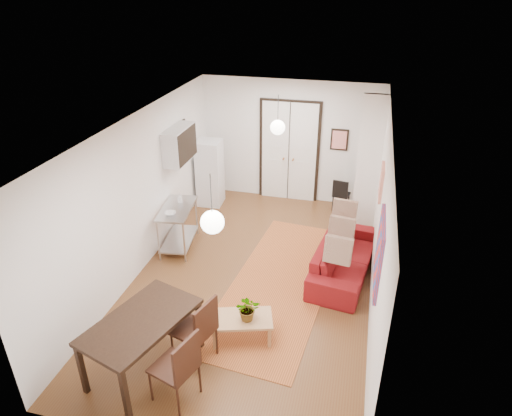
% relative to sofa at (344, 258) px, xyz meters
% --- Properties ---
extents(floor, '(7.00, 7.00, 0.00)m').
position_rel_sofa_xyz_m(floor, '(-1.59, -0.56, -0.33)').
color(floor, brown).
rests_on(floor, ground).
extents(ceiling, '(4.20, 7.00, 0.02)m').
position_rel_sofa_xyz_m(ceiling, '(-1.59, -0.56, 2.57)').
color(ceiling, white).
rests_on(ceiling, wall_back).
extents(wall_back, '(4.20, 0.02, 2.90)m').
position_rel_sofa_xyz_m(wall_back, '(-1.59, 2.94, 1.12)').
color(wall_back, white).
rests_on(wall_back, floor).
extents(wall_front, '(4.20, 0.02, 2.90)m').
position_rel_sofa_xyz_m(wall_front, '(-1.59, -4.06, 1.12)').
color(wall_front, white).
rests_on(wall_front, floor).
extents(wall_left, '(0.02, 7.00, 2.90)m').
position_rel_sofa_xyz_m(wall_left, '(-3.69, -0.56, 1.12)').
color(wall_left, white).
rests_on(wall_left, floor).
extents(wall_right, '(0.02, 7.00, 2.90)m').
position_rel_sofa_xyz_m(wall_right, '(0.51, -0.56, 1.12)').
color(wall_right, white).
rests_on(wall_right, floor).
extents(double_doors, '(1.44, 0.06, 2.50)m').
position_rel_sofa_xyz_m(double_doors, '(-1.59, 2.89, 0.87)').
color(double_doors, white).
rests_on(double_doors, wall_back).
extents(stub_partition, '(0.50, 0.10, 2.90)m').
position_rel_sofa_xyz_m(stub_partition, '(0.26, 1.99, 1.12)').
color(stub_partition, white).
rests_on(stub_partition, floor).
extents(wall_cabinet, '(0.35, 1.00, 0.70)m').
position_rel_sofa_xyz_m(wall_cabinet, '(-3.51, 0.94, 1.57)').
color(wall_cabinet, silver).
rests_on(wall_cabinet, wall_left).
extents(painting_popart, '(0.05, 1.00, 1.00)m').
position_rel_sofa_xyz_m(painting_popart, '(0.48, -1.81, 1.32)').
color(painting_popart, red).
rests_on(painting_popart, wall_right).
extents(painting_abstract, '(0.05, 0.50, 0.60)m').
position_rel_sofa_xyz_m(painting_abstract, '(0.48, 0.24, 1.47)').
color(painting_abstract, '#F1E2C9').
rests_on(painting_abstract, wall_right).
extents(poster_back, '(0.40, 0.03, 0.50)m').
position_rel_sofa_xyz_m(poster_back, '(-0.44, 2.91, 1.27)').
color(poster_back, red).
rests_on(poster_back, wall_back).
extents(print_left, '(0.03, 0.44, 0.54)m').
position_rel_sofa_xyz_m(print_left, '(-3.66, 1.44, 1.62)').
color(print_left, olive).
rests_on(print_left, wall_left).
extents(pendant_back, '(0.30, 0.30, 0.80)m').
position_rel_sofa_xyz_m(pendant_back, '(-1.59, 1.44, 1.92)').
color(pendant_back, white).
rests_on(pendant_back, ceiling).
extents(pendant_front, '(0.30, 0.30, 0.80)m').
position_rel_sofa_xyz_m(pendant_front, '(-1.59, -2.56, 1.92)').
color(pendant_front, white).
rests_on(pendant_front, ceiling).
extents(kilim_rug, '(2.05, 4.50, 0.01)m').
position_rel_sofa_xyz_m(kilim_rug, '(-1.07, -0.61, -0.32)').
color(kilim_rug, '#B65F2D').
rests_on(kilim_rug, floor).
extents(sofa, '(2.36, 1.19, 0.66)m').
position_rel_sofa_xyz_m(sofa, '(0.00, 0.00, 0.00)').
color(sofa, maroon).
rests_on(sofa, floor).
extents(coffee_table, '(1.02, 0.75, 0.41)m').
position_rel_sofa_xyz_m(coffee_table, '(-1.37, -2.13, 0.02)').
color(coffee_table, tan).
rests_on(coffee_table, floor).
extents(potted_plant, '(0.40, 0.43, 0.40)m').
position_rel_sofa_xyz_m(potted_plant, '(-1.27, -2.13, 0.27)').
color(potted_plant, '#3C7032').
rests_on(potted_plant, coffee_table).
extents(kitchen_counter, '(0.74, 1.23, 0.89)m').
position_rel_sofa_xyz_m(kitchen_counter, '(-3.31, 0.12, 0.24)').
color(kitchen_counter, '#B4B6B9').
rests_on(kitchen_counter, floor).
extents(bowl, '(0.27, 0.27, 0.05)m').
position_rel_sofa_xyz_m(bowl, '(-3.31, -0.18, 0.59)').
color(bowl, silver).
rests_on(bowl, kitchen_counter).
extents(soap_bottle, '(0.11, 0.11, 0.19)m').
position_rel_sofa_xyz_m(soap_bottle, '(-3.34, 0.37, 0.65)').
color(soap_bottle, teal).
rests_on(soap_bottle, kitchen_counter).
extents(fridge, '(0.58, 0.58, 1.58)m').
position_rel_sofa_xyz_m(fridge, '(-3.34, 2.16, 0.46)').
color(fridge, white).
rests_on(fridge, floor).
extents(dining_table, '(1.34, 1.78, 0.88)m').
position_rel_sofa_xyz_m(dining_table, '(-2.52, -3.01, 0.45)').
color(dining_table, black).
rests_on(dining_table, floor).
extents(dining_chair_near, '(0.65, 0.80, 1.08)m').
position_rel_sofa_xyz_m(dining_chair_near, '(-1.92, -2.55, 0.30)').
color(dining_chair_near, '#331810').
rests_on(dining_chair_near, floor).
extents(dining_chair_far, '(0.65, 0.80, 1.08)m').
position_rel_sofa_xyz_m(dining_chair_far, '(-1.92, -3.25, 0.30)').
color(dining_chair_far, '#331810').
rests_on(dining_chair_far, floor).
extents(black_side_chair, '(0.42, 0.42, 0.79)m').
position_rel_sofa_xyz_m(black_side_chair, '(-0.27, 2.66, 0.12)').
color(black_side_chair, black).
rests_on(black_side_chair, floor).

